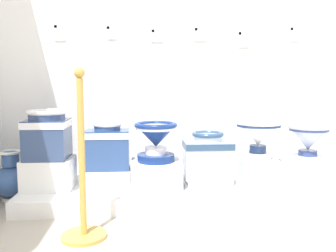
# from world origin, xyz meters

# --- Properties ---
(wall_back) EXTENTS (3.40, 0.06, 3.13)m
(wall_back) POSITION_xyz_m (1.60, 2.54, 1.57)
(wall_back) COLOR white
(wall_back) RESTS_ON ground_plane
(display_platform) EXTENTS (2.57, 0.81, 0.12)m
(display_platform) POSITION_xyz_m (1.60, 2.08, 0.06)
(display_platform) COLOR white
(display_platform) RESTS_ON ground_plane
(plinth_block_leftmost) EXTENTS (0.37, 0.33, 0.24)m
(plinth_block_leftmost) POSITION_xyz_m (0.52, 2.03, 0.24)
(plinth_block_leftmost) COLOR white
(plinth_block_leftmost) RESTS_ON display_platform
(antique_toilet_leftmost) EXTENTS (0.32, 0.34, 0.38)m
(antique_toilet_leftmost) POSITION_xyz_m (0.52, 2.03, 0.56)
(antique_toilet_leftmost) COLOR navy
(antique_toilet_leftmost) RESTS_ON plinth_block_leftmost
(plinth_block_pale_glazed) EXTENTS (0.37, 0.29, 0.12)m
(plinth_block_pale_glazed) POSITION_xyz_m (0.97, 2.17, 0.18)
(plinth_block_pale_glazed) COLOR white
(plinth_block_pale_glazed) RESTS_ON display_platform
(antique_toilet_pale_glazed) EXTENTS (0.36, 0.26, 0.39)m
(antique_toilet_pale_glazed) POSITION_xyz_m (0.97, 2.17, 0.44)
(antique_toilet_pale_glazed) COLOR navy
(antique_toilet_pale_glazed) RESTS_ON plinth_block_pale_glazed
(plinth_block_central_ornate) EXTENTS (0.40, 0.39, 0.20)m
(plinth_block_central_ornate) POSITION_xyz_m (1.37, 2.04, 0.22)
(plinth_block_central_ornate) COLOR white
(plinth_block_central_ornate) RESTS_ON display_platform
(antique_toilet_central_ornate) EXTENTS (0.34, 0.34, 0.31)m
(antique_toilet_central_ornate) POSITION_xyz_m (1.37, 2.04, 0.51)
(antique_toilet_central_ornate) COLOR navy
(antique_toilet_central_ornate) RESTS_ON plinth_block_central_ornate
(plinth_block_slender_white) EXTENTS (0.35, 0.34, 0.05)m
(plinth_block_slender_white) POSITION_xyz_m (1.79, 2.07, 0.15)
(plinth_block_slender_white) COLOR white
(plinth_block_slender_white) RESTS_ON display_platform
(antique_toilet_slender_white) EXTENTS (0.39, 0.26, 0.38)m
(antique_toilet_slender_white) POSITION_xyz_m (1.79, 2.07, 0.37)
(antique_toilet_slender_white) COLOR #ACC5E4
(antique_toilet_slender_white) RESTS_ON plinth_block_slender_white
(plinth_block_rightmost) EXTENTS (0.32, 0.34, 0.19)m
(plinth_block_rightmost) POSITION_xyz_m (2.23, 2.14, 0.22)
(plinth_block_rightmost) COLOR white
(plinth_block_rightmost) RESTS_ON display_platform
(antique_toilet_rightmost) EXTENTS (0.38, 0.38, 0.33)m
(antique_toilet_rightmost) POSITION_xyz_m (2.23, 2.14, 0.53)
(antique_toilet_rightmost) COLOR white
(antique_toilet_rightmost) RESTS_ON plinth_block_rightmost
(plinth_block_broad_patterned) EXTENTS (0.38, 0.32, 0.16)m
(plinth_block_broad_patterned) POSITION_xyz_m (2.66, 2.10, 0.20)
(plinth_block_broad_patterned) COLOR white
(plinth_block_broad_patterned) RESTS_ON display_platform
(antique_toilet_broad_patterned) EXTENTS (0.34, 0.34, 0.32)m
(antique_toilet_broad_patterned) POSITION_xyz_m (2.66, 2.10, 0.49)
(antique_toilet_broad_patterned) COLOR #B2BBDC
(antique_toilet_broad_patterned) RESTS_ON plinth_block_broad_patterned
(info_placard_first) EXTENTS (0.10, 0.01, 0.15)m
(info_placard_first) POSITION_xyz_m (0.54, 2.50, 1.40)
(info_placard_first) COLOR white
(info_placard_second) EXTENTS (0.09, 0.01, 0.12)m
(info_placard_second) POSITION_xyz_m (0.99, 2.50, 1.40)
(info_placard_second) COLOR white
(info_placard_third) EXTENTS (0.12, 0.01, 0.12)m
(info_placard_third) POSITION_xyz_m (1.40, 2.50, 1.38)
(info_placard_third) COLOR white
(info_placard_fourth) EXTENTS (0.12, 0.01, 0.13)m
(info_placard_fourth) POSITION_xyz_m (1.79, 2.50, 1.39)
(info_placard_fourth) COLOR white
(info_placard_fifth) EXTENTS (0.11, 0.01, 0.15)m
(info_placard_fifth) POSITION_xyz_m (2.19, 2.50, 1.36)
(info_placard_fifth) COLOR white
(info_placard_sixth) EXTENTS (0.10, 0.01, 0.14)m
(info_placard_sixth) POSITION_xyz_m (2.68, 2.50, 1.41)
(info_placard_sixth) COLOR white
(decorative_vase_corner) EXTENTS (0.32, 0.32, 0.41)m
(decorative_vase_corner) POSITION_xyz_m (0.20, 2.13, 0.17)
(decorative_vase_corner) COLOR white
(decorative_vase_corner) RESTS_ON ground_plane
(stanchion_post_near_left) EXTENTS (0.28, 0.28, 1.03)m
(stanchion_post_near_left) POSITION_xyz_m (0.90, 1.36, 0.29)
(stanchion_post_near_left) COLOR gold
(stanchion_post_near_left) RESTS_ON ground_plane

